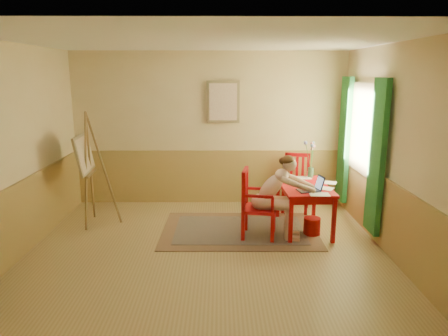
{
  "coord_description": "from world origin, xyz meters",
  "views": [
    {
      "loc": [
        0.19,
        -5.34,
        2.41
      ],
      "look_at": [
        0.25,
        0.55,
        1.05
      ],
      "focal_mm": 33.07,
      "sensor_mm": 36.0,
      "label": 1
    }
  ],
  "objects_px": {
    "table": "(304,191)",
    "easel": "(87,158)",
    "chair_left": "(256,204)",
    "chair_back": "(296,183)",
    "figure": "(277,193)",
    "laptop": "(312,188)"
  },
  "relations": [
    {
      "from": "table",
      "to": "easel",
      "type": "xyz_separation_m",
      "value": [
        -3.42,
        0.3,
        0.46
      ]
    },
    {
      "from": "table",
      "to": "easel",
      "type": "distance_m",
      "value": 3.47
    },
    {
      "from": "chair_left",
      "to": "chair_back",
      "type": "xyz_separation_m",
      "value": [
        0.83,
        1.25,
        -0.01
      ]
    },
    {
      "from": "figure",
      "to": "laptop",
      "type": "xyz_separation_m",
      "value": [
        0.52,
        0.04,
        0.07
      ]
    },
    {
      "from": "table",
      "to": "figure",
      "type": "xyz_separation_m",
      "value": [
        -0.48,
        -0.36,
        0.07
      ]
    },
    {
      "from": "chair_back",
      "to": "easel",
      "type": "bearing_deg",
      "value": -169.38
    },
    {
      "from": "chair_back",
      "to": "figure",
      "type": "bearing_deg",
      "value": -111.96
    },
    {
      "from": "table",
      "to": "laptop",
      "type": "relative_size",
      "value": 3.05
    },
    {
      "from": "chair_back",
      "to": "figure",
      "type": "xyz_separation_m",
      "value": [
        -0.53,
        -1.3,
        0.19
      ]
    },
    {
      "from": "figure",
      "to": "easel",
      "type": "xyz_separation_m",
      "value": [
        -2.95,
        0.65,
        0.39
      ]
    },
    {
      "from": "chair_back",
      "to": "figure",
      "type": "relative_size",
      "value": 0.8
    },
    {
      "from": "table",
      "to": "easel",
      "type": "bearing_deg",
      "value": 175.06
    },
    {
      "from": "chair_left",
      "to": "table",
      "type": "bearing_deg",
      "value": 21.43
    },
    {
      "from": "chair_back",
      "to": "chair_left",
      "type": "bearing_deg",
      "value": -123.46
    },
    {
      "from": "chair_left",
      "to": "figure",
      "type": "relative_size",
      "value": 0.82
    },
    {
      "from": "table",
      "to": "chair_back",
      "type": "relative_size",
      "value": 1.21
    },
    {
      "from": "table",
      "to": "chair_left",
      "type": "bearing_deg",
      "value": -158.57
    },
    {
      "from": "figure",
      "to": "table",
      "type": "bearing_deg",
      "value": 36.69
    },
    {
      "from": "chair_left",
      "to": "easel",
      "type": "xyz_separation_m",
      "value": [
        -2.64,
        0.6,
        0.57
      ]
    },
    {
      "from": "chair_left",
      "to": "easel",
      "type": "bearing_deg",
      "value": 167.17
    },
    {
      "from": "easel",
      "to": "chair_back",
      "type": "bearing_deg",
      "value": 10.62
    },
    {
      "from": "laptop",
      "to": "chair_back",
      "type": "bearing_deg",
      "value": 89.85
    }
  ]
}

